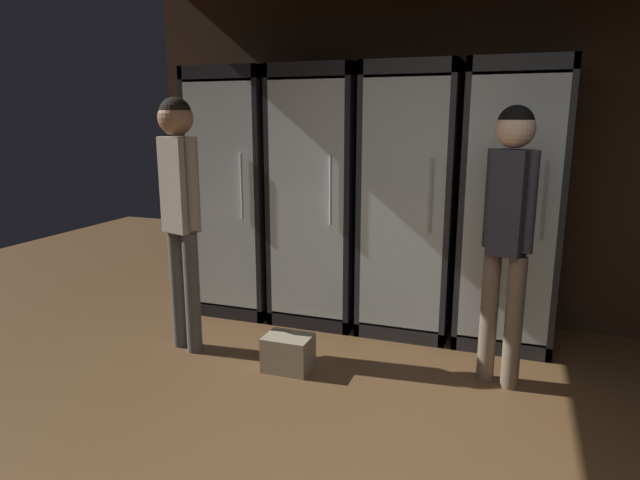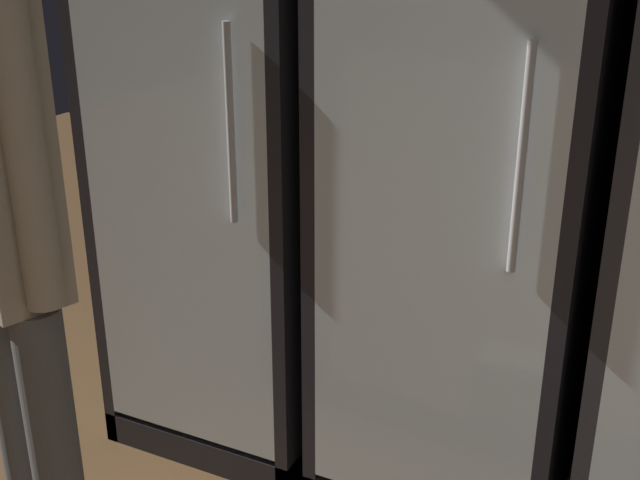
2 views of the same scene
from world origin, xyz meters
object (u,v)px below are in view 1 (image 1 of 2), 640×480
shopper_near (180,194)px  shopper_far (509,216)px  cooler_left (323,199)px  cooler_right (511,208)px  cooler_far_left (243,195)px  cooler_center (411,204)px  wine_crate_floor (288,353)px

shopper_near → shopper_far: size_ratio=1.04×
cooler_left → cooler_right: bearing=-0.0°
shopper_far → cooler_right: bearing=89.7°
shopper_near → cooler_left: bearing=55.1°
cooler_left → cooler_right: size_ratio=1.00×
cooler_far_left → cooler_right: bearing=-0.0°
cooler_far_left → shopper_far: cooler_far_left is taller
cooler_center → cooler_right: 0.71m
cooler_left → wine_crate_floor: cooler_left is taller
cooler_left → cooler_right: 1.43m
cooler_far_left → cooler_right: 2.14m
cooler_left → wine_crate_floor: bearing=-82.7°
cooler_far_left → shopper_near: cooler_far_left is taller
cooler_center → shopper_near: bearing=-145.0°
cooler_left → cooler_center: same height
cooler_far_left → cooler_right: same height
cooler_center → wine_crate_floor: 1.47m
shopper_near → wine_crate_floor: shopper_near is taller
shopper_far → wine_crate_floor: shopper_far is taller
cooler_left → shopper_near: size_ratio=1.14×
cooler_right → shopper_near: cooler_right is taller
cooler_right → cooler_left: bearing=180.0°
cooler_far_left → cooler_center: bearing=0.1°
cooler_far_left → shopper_near: (0.04, -0.97, 0.13)m
wine_crate_floor → cooler_left: bearing=97.3°
cooler_center → shopper_far: bearing=-47.8°
cooler_far_left → shopper_far: bearing=-20.1°
cooler_right → shopper_far: bearing=-90.3°
cooler_left → shopper_far: size_ratio=1.19×
shopper_far → cooler_left: bearing=151.3°
cooler_far_left → wine_crate_floor: cooler_far_left is taller
cooler_center → shopper_far: 1.06m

